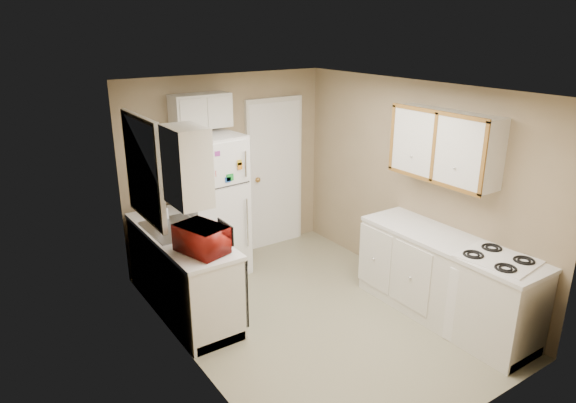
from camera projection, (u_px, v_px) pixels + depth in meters
floor at (314, 315)px, 5.54m from camera, size 3.80×3.80×0.00m
ceiling at (318, 89)px, 4.75m from camera, size 3.80×3.80×0.00m
wall_left at (186, 242)px, 4.40m from camera, size 3.80×3.80×0.00m
wall_right at (413, 187)px, 5.88m from camera, size 3.80×3.80×0.00m
wall_back at (227, 168)px, 6.63m from camera, size 2.80×2.80×0.00m
wall_front at (476, 286)px, 3.65m from camera, size 2.80×2.80×0.00m
left_counter at (183, 272)px, 5.51m from camera, size 0.60×1.80×0.90m
dishwasher at (233, 283)px, 5.18m from camera, size 0.03×0.58×0.72m
sink at (174, 232)px, 5.49m from camera, size 0.54×0.74×0.16m
microwave at (202, 237)px, 4.87m from camera, size 0.55×0.40×0.33m
soap_bottle at (163, 211)px, 5.69m from camera, size 0.12×0.12×0.20m
window_blinds at (144, 169)px, 5.11m from camera, size 0.10×0.98×1.08m
upper_cabinet_left at (187, 166)px, 4.46m from camera, size 0.30×0.45×0.70m
refrigerator at (211, 206)px, 6.23m from camera, size 0.78×0.76×1.75m
cabinet_over_fridge at (201, 111)px, 6.04m from camera, size 0.70×0.30×0.40m
interior_door at (275, 174)px, 7.03m from camera, size 0.86×0.06×2.08m
right_counter at (445, 279)px, 5.34m from camera, size 0.60×2.00×0.90m
stove at (491, 307)px, 4.93m from camera, size 0.61×0.72×0.79m
upper_cabinet_right at (445, 145)px, 5.21m from camera, size 0.30×1.20×0.70m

